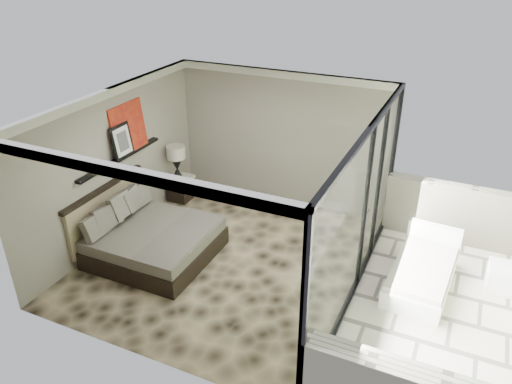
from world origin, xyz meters
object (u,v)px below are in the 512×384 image
at_px(nightstand, 181,189).
at_px(lounger, 422,272).
at_px(bed, 150,238).
at_px(table_lamp, 176,158).
at_px(ottoman, 502,277).

xyz_separation_m(nightstand, lounger, (5.17, -0.89, -0.03)).
relative_size(bed, lounger, 1.09).
relative_size(bed, table_lamp, 2.83).
bearing_deg(bed, ottoman, 14.95).
bearing_deg(ottoman, bed, -165.05).
xyz_separation_m(table_lamp, lounger, (5.19, -0.86, -0.76)).
distance_m(bed, lounger, 4.66).
xyz_separation_m(bed, ottoman, (5.69, 1.52, -0.11)).
distance_m(ottoman, lounger, 1.24).
relative_size(bed, nightstand, 4.14).
xyz_separation_m(bed, table_lamp, (-0.68, 2.00, 0.64)).
bearing_deg(table_lamp, lounger, -9.42).
bearing_deg(table_lamp, nightstand, 45.80).
bearing_deg(table_lamp, ottoman, -4.30).
bearing_deg(bed, lounger, 14.15).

